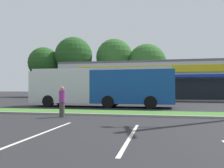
# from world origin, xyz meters

# --- Properties ---
(grass_median) EXTENTS (56.00, 2.20, 0.12)m
(grass_median) POSITION_xyz_m (0.00, 14.00, 0.06)
(grass_median) COLOR #427A2D
(grass_median) RESTS_ON ground_plane
(curb_lip) EXTENTS (56.00, 0.24, 0.12)m
(curb_lip) POSITION_xyz_m (0.00, 12.78, 0.06)
(curb_lip) COLOR #99968C
(curb_lip) RESTS_ON ground_plane
(parking_stripe_0) EXTENTS (0.12, 4.80, 0.01)m
(parking_stripe_0) POSITION_xyz_m (-2.11, 7.52, 0.00)
(parking_stripe_0) COLOR silver
(parking_stripe_0) RESTS_ON ground_plane
(parking_stripe_1) EXTENTS (0.12, 4.80, 0.01)m
(parking_stripe_1) POSITION_xyz_m (0.95, 7.43, 0.00)
(parking_stripe_1) COLOR silver
(parking_stripe_1) RESTS_ON ground_plane
(storefront_building) EXTENTS (28.81, 12.47, 5.28)m
(storefront_building) POSITION_xyz_m (2.40, 35.56, 2.65)
(storefront_building) COLOR beige
(storefront_building) RESTS_ON ground_plane
(tree_far_left) EXTENTS (6.18, 6.18, 9.83)m
(tree_far_left) POSITION_xyz_m (-20.63, 42.30, 6.73)
(tree_far_left) COLOR #473323
(tree_far_left) RESTS_ON ground_plane
(tree_left) EXTENTS (7.34, 7.34, 11.76)m
(tree_left) POSITION_xyz_m (-14.62, 43.01, 8.08)
(tree_left) COLOR #473323
(tree_left) RESTS_ON ground_plane
(tree_mid_left) EXTENTS (7.40, 7.40, 11.65)m
(tree_mid_left) POSITION_xyz_m (-6.93, 45.73, 7.94)
(tree_mid_left) COLOR #473323
(tree_mid_left) RESTS_ON ground_plane
(tree_mid) EXTENTS (7.56, 7.56, 10.41)m
(tree_mid) POSITION_xyz_m (-0.44, 45.90, 6.62)
(tree_mid) COLOR #473323
(tree_mid) RESTS_ON ground_plane
(city_bus) EXTENTS (12.24, 2.80, 3.25)m
(city_bus) POSITION_xyz_m (-3.01, 19.11, 1.77)
(city_bus) COLOR #144793
(city_bus) RESTS_ON ground_plane
(pedestrian_near_bench) EXTENTS (0.34, 0.34, 1.67)m
(pedestrian_near_bench) POSITION_xyz_m (-3.34, 11.80, 0.84)
(pedestrian_near_bench) COLOR #47423D
(pedestrian_near_bench) RESTS_ON ground_plane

